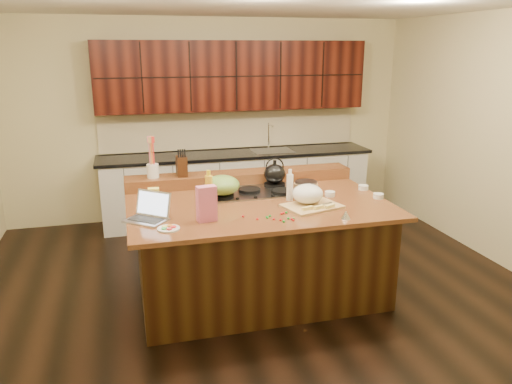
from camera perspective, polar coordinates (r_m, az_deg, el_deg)
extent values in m
cube|color=black|center=(5.03, 0.15, -11.22)|extent=(5.50, 5.00, 0.01)
cube|color=beige|center=(6.98, -5.28, 8.22)|extent=(5.50, 0.01, 2.70)
cube|color=beige|center=(2.35, 16.51, -8.61)|extent=(5.50, 0.01, 2.70)
cube|color=beige|center=(5.91, 27.03, 5.07)|extent=(0.01, 5.00, 2.70)
cube|color=black|center=(4.84, 0.15, -6.54)|extent=(2.22, 1.42, 0.88)
cube|color=black|center=(4.68, 0.16, -1.34)|extent=(2.40, 1.60, 0.04)
cube|color=black|center=(5.31, -1.82, 1.68)|extent=(2.40, 0.30, 0.12)
cube|color=gray|center=(4.95, -0.75, -0.05)|extent=(0.92, 0.52, 0.02)
cylinder|color=black|center=(5.01, -4.45, 0.35)|extent=(0.22, 0.22, 0.03)
cylinder|color=black|center=(5.15, 2.13, 0.82)|extent=(0.22, 0.22, 0.03)
cylinder|color=black|center=(4.76, -3.86, -0.48)|extent=(0.22, 0.22, 0.03)
cylinder|color=black|center=(4.91, 3.02, 0.04)|extent=(0.22, 0.22, 0.03)
cylinder|color=black|center=(4.95, -0.75, 0.20)|extent=(0.22, 0.22, 0.03)
cube|color=silver|center=(6.90, -2.15, 0.54)|extent=(3.60, 0.62, 0.90)
cube|color=black|center=(6.79, -2.20, 4.36)|extent=(3.70, 0.66, 0.04)
cube|color=gray|center=(6.91, 1.86, 4.70)|extent=(0.55, 0.42, 0.01)
cylinder|color=gray|center=(7.05, 1.45, 6.46)|extent=(0.02, 0.02, 0.36)
cube|color=black|center=(6.80, -2.58, 13.14)|extent=(3.60, 0.34, 0.90)
cube|color=beige|center=(7.03, -2.79, 7.09)|extent=(3.60, 0.03, 0.50)
ellipsoid|color=black|center=(5.12, 2.15, 2.09)|extent=(0.28, 0.28, 0.20)
ellipsoid|color=olive|center=(4.73, -3.89, 0.79)|extent=(0.41, 0.41, 0.18)
cube|color=#B7B7BC|center=(4.25, -12.46, -3.19)|extent=(0.40, 0.39, 0.02)
cube|color=black|center=(4.25, -12.47, -3.07)|extent=(0.30, 0.28, 0.00)
cube|color=#B7B7BC|center=(4.30, -11.66, -1.29)|extent=(0.30, 0.26, 0.21)
cube|color=silver|center=(4.30, -11.71, -1.31)|extent=(0.26, 0.23, 0.18)
cylinder|color=gold|center=(4.59, -5.39, 0.25)|extent=(0.08, 0.08, 0.27)
cylinder|color=silver|center=(4.70, 3.88, 0.54)|extent=(0.08, 0.08, 0.25)
cube|color=tan|center=(4.53, 6.41, -1.63)|extent=(0.57, 0.47, 0.02)
ellipsoid|color=white|center=(4.56, 5.92, -0.20)|extent=(0.28, 0.28, 0.18)
cube|color=#EDD872|center=(4.39, 5.88, -1.85)|extent=(0.11, 0.03, 0.03)
cube|color=#EDD872|center=(4.43, 7.17, -1.74)|extent=(0.11, 0.03, 0.03)
cube|color=#EDD872|center=(4.47, 8.44, -1.62)|extent=(0.11, 0.03, 0.03)
cylinder|color=gray|center=(4.55, 7.75, -1.39)|extent=(0.19, 0.08, 0.01)
cylinder|color=white|center=(4.92, 13.81, -0.44)|extent=(0.13, 0.13, 0.04)
cylinder|color=white|center=(5.18, 12.17, 0.52)|extent=(0.13, 0.13, 0.04)
cylinder|color=white|center=(4.90, 8.44, -0.20)|extent=(0.13, 0.13, 0.04)
cylinder|color=#996B3F|center=(5.01, 5.73, 0.52)|extent=(0.31, 0.31, 0.09)
cone|color=silver|center=(4.27, 10.23, -2.58)|extent=(0.09, 0.09, 0.07)
cube|color=#D46389|center=(4.14, -5.66, -1.34)|extent=(0.17, 0.11, 0.30)
cylinder|color=white|center=(4.03, -9.96, -4.14)|extent=(0.19, 0.19, 0.01)
cube|color=#F7EB57|center=(4.71, -11.60, -0.40)|extent=(0.10, 0.07, 0.14)
cylinder|color=white|center=(5.16, -11.71, 2.39)|extent=(0.15, 0.15, 0.14)
cube|color=black|center=(5.17, -8.50, 2.95)|extent=(0.10, 0.17, 0.20)
ellipsoid|color=red|center=(4.32, 2.93, -2.48)|extent=(0.02, 0.02, 0.02)
ellipsoid|color=#198C26|center=(4.26, 1.59, -2.74)|extent=(0.02, 0.02, 0.02)
ellipsoid|color=red|center=(4.34, 3.18, -2.41)|extent=(0.02, 0.02, 0.02)
ellipsoid|color=#198C26|center=(4.20, 4.28, -3.03)|extent=(0.02, 0.02, 0.02)
ellipsoid|color=red|center=(4.18, 2.05, -3.11)|extent=(0.02, 0.02, 0.02)
ellipsoid|color=#198C26|center=(4.20, 3.72, -3.03)|extent=(0.02, 0.02, 0.02)
ellipsoid|color=red|center=(4.16, 2.83, -3.21)|extent=(0.02, 0.02, 0.02)
ellipsoid|color=#198C26|center=(4.21, 1.31, -2.94)|extent=(0.02, 0.02, 0.02)
ellipsoid|color=red|center=(4.19, 4.12, -3.09)|extent=(0.02, 0.02, 0.02)
ellipsoid|color=#198C26|center=(4.35, 3.49, -2.35)|extent=(0.02, 0.02, 0.02)
ellipsoid|color=red|center=(4.16, 4.29, -3.23)|extent=(0.02, 0.02, 0.02)
ellipsoid|color=#198C26|center=(4.23, 1.25, -2.88)|extent=(0.02, 0.02, 0.02)
ellipsoid|color=red|center=(4.18, 0.16, -3.10)|extent=(0.02, 0.02, 0.02)
ellipsoid|color=#198C26|center=(4.13, 3.19, -3.39)|extent=(0.02, 0.02, 0.02)
ellipsoid|color=red|center=(4.25, -1.50, -2.80)|extent=(0.02, 0.02, 0.02)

